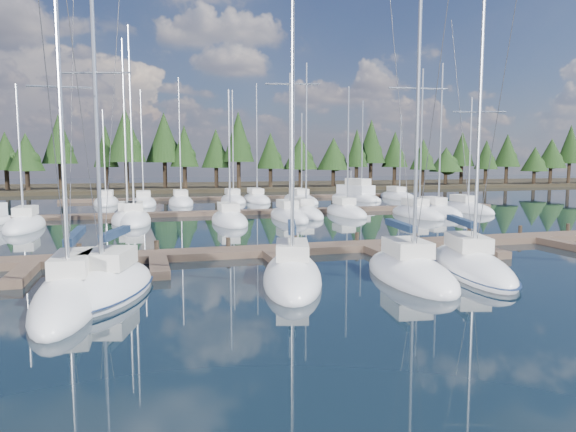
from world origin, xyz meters
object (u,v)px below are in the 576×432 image
object	(u,v)px
front_sailboat_4	(470,265)
main_dock	(368,248)
front_sailboat_0	(72,292)
front_sailboat_1	(107,286)
front_sailboat_2	(292,275)
motor_yacht_right	(356,196)
front_sailboat_3	(410,272)

from	to	relation	value
front_sailboat_4	main_dock	bearing A→B (deg)	110.40
front_sailboat_0	front_sailboat_1	size ratio (longest dim) A/B	0.92
main_dock	front_sailboat_1	size ratio (longest dim) A/B	2.83
front_sailboat_2	motor_yacht_right	distance (m)	48.52
main_dock	motor_yacht_right	world-z (taller)	motor_yacht_right
front_sailboat_2	motor_yacht_right	world-z (taller)	front_sailboat_2
motor_yacht_right	front_sailboat_3	bearing A→B (deg)	-110.31
motor_yacht_right	front_sailboat_2	bearing A→B (deg)	-116.51
main_dock	front_sailboat_1	world-z (taller)	front_sailboat_1
front_sailboat_0	front_sailboat_3	size ratio (longest dim) A/B	0.95
front_sailboat_0	motor_yacht_right	bearing A→B (deg)	55.18
front_sailboat_3	front_sailboat_2	bearing A→B (deg)	170.89
main_dock	front_sailboat_3	distance (m)	7.04
front_sailboat_1	motor_yacht_right	size ratio (longest dim) A/B	1.55
front_sailboat_0	motor_yacht_right	xyz separation A→B (m)	(30.60, 43.99, 0.23)
front_sailboat_1	front_sailboat_4	xyz separation A→B (m)	(16.53, -0.42, -0.02)
front_sailboat_1	motor_yacht_right	distance (m)	52.33
front_sailboat_3	front_sailboat_4	world-z (taller)	front_sailboat_3
front_sailboat_1	front_sailboat_0	bearing A→B (deg)	-150.66
front_sailboat_2	front_sailboat_4	size ratio (longest dim) A/B	1.13
front_sailboat_1	main_dock	bearing A→B (deg)	22.93
front_sailboat_2	motor_yacht_right	xyz separation A→B (m)	(21.66, 43.42, 0.21)
front_sailboat_0	front_sailboat_4	size ratio (longest dim) A/B	1.05
front_sailboat_1	front_sailboat_2	bearing A→B (deg)	-0.85
front_sailboat_4	motor_yacht_right	size ratio (longest dim) A/B	1.35
main_dock	front_sailboat_2	size ratio (longest dim) A/B	2.87
front_sailboat_4	front_sailboat_0	bearing A→B (deg)	-179.14
front_sailboat_2	motor_yacht_right	bearing A→B (deg)	63.49
main_dock	front_sailboat_3	world-z (taller)	front_sailboat_3
motor_yacht_right	front_sailboat_0	bearing A→B (deg)	-124.82
front_sailboat_0	front_sailboat_1	distance (m)	1.40
front_sailboat_1	front_sailboat_2	xyz separation A→B (m)	(7.72, -0.11, 0.01)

